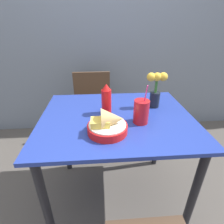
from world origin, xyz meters
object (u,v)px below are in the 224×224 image
(chair_far_window, at_px, (92,105))
(drink_cup, at_px, (141,112))
(food_basket, at_px, (109,124))
(flower_vase, at_px, (156,88))
(ketchup_bottle, at_px, (106,100))

(chair_far_window, xyz_separation_m, drink_cup, (0.33, -0.85, 0.33))
(food_basket, bearing_deg, flower_vase, 41.45)
(ketchup_bottle, bearing_deg, chair_far_window, 100.19)
(chair_far_window, distance_m, food_basket, 1.00)
(chair_far_window, relative_size, drink_cup, 3.38)
(chair_far_window, height_order, food_basket, food_basket)
(chair_far_window, distance_m, ketchup_bottle, 0.81)
(drink_cup, xyz_separation_m, flower_vase, (0.15, 0.22, 0.08))
(chair_far_window, bearing_deg, flower_vase, -52.63)
(drink_cup, height_order, flower_vase, same)
(chair_far_window, xyz_separation_m, ketchup_bottle, (0.13, -0.71, 0.37))
(chair_far_window, relative_size, food_basket, 3.76)
(chair_far_window, bearing_deg, drink_cup, -68.59)
(chair_far_window, height_order, ketchup_bottle, ketchup_bottle)
(flower_vase, bearing_deg, chair_far_window, 127.37)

